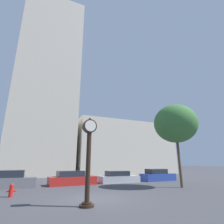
{
  "coord_description": "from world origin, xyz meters",
  "views": [
    {
      "loc": [
        -3.98,
        -11.41,
        2.18
      ],
      "look_at": [
        5.82,
        10.8,
        9.24
      ],
      "focal_mm": 28.0,
      "sensor_mm": 36.0,
      "label": 1
    }
  ],
  "objects": [
    {
      "name": "car_blue",
      "position": [
        10.81,
        7.78,
        0.6
      ],
      "size": [
        4.42,
        1.91,
        1.42
      ],
      "rotation": [
        0.0,
        0.0,
        0.02
      ],
      "color": "#28429E",
      "rests_on": "ground_plane"
    },
    {
      "name": "street_clock",
      "position": [
        -1.16,
        -1.78,
        2.59
      ],
      "size": [
        0.79,
        0.78,
        4.72
      ],
      "color": "black",
      "rests_on": "ground_plane"
    },
    {
      "name": "ground_plane",
      "position": [
        0.0,
        0.0,
        0.0
      ],
      "size": [
        200.0,
        200.0,
        0.0
      ],
      "primitive_type": "plane",
      "color": "#424247"
    },
    {
      "name": "bare_tree",
      "position": [
        8.82,
        1.75,
        5.97
      ],
      "size": [
        4.24,
        4.24,
        7.89
      ],
      "color": "brown",
      "rests_on": "ground_plane"
    },
    {
      "name": "car_silver",
      "position": [
        5.37,
        7.9,
        0.53
      ],
      "size": [
        4.6,
        1.98,
        1.27
      ],
      "rotation": [
        0.0,
        0.0,
        -0.03
      ],
      "color": "#BCBCC1",
      "rests_on": "ground_plane"
    },
    {
      "name": "building_storefront_row",
      "position": [
        13.73,
        24.0,
        5.18
      ],
      "size": [
        20.72,
        12.0,
        10.36
      ],
      "color": "beige",
      "rests_on": "ground_plane"
    },
    {
      "name": "car_red",
      "position": [
        -0.01,
        7.86,
        0.58
      ],
      "size": [
        4.85,
        2.17,
        1.38
      ],
      "rotation": [
        0.0,
        0.0,
        0.05
      ],
      "color": "red",
      "rests_on": "ground_plane"
    },
    {
      "name": "fire_hydrant_far",
      "position": [
        -5.04,
        2.84,
        0.42
      ],
      "size": [
        0.6,
        0.26,
        0.83
      ],
      "color": "red",
      "rests_on": "ground_plane"
    },
    {
      "name": "building_tall_tower",
      "position": [
        -2.92,
        24.0,
        17.29
      ],
      "size": [
        11.03,
        12.0,
        34.58
      ],
      "color": "beige",
      "rests_on": "ground_plane"
    },
    {
      "name": "car_grey",
      "position": [
        -5.45,
        7.83,
        0.64
      ],
      "size": [
        4.01,
        1.84,
        1.53
      ],
      "rotation": [
        0.0,
        0.0,
        -0.02
      ],
      "color": "slate",
      "rests_on": "ground_plane"
    }
  ]
}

